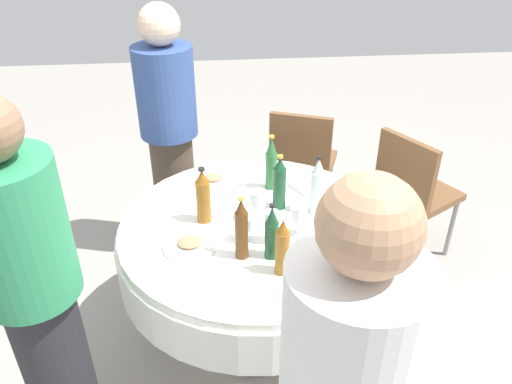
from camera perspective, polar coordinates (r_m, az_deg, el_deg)
name	(u,v)px	position (r m, az deg, el deg)	size (l,w,h in m)	color
ground_plane	(256,334)	(2.83, 0.00, -15.88)	(10.00, 10.00, 0.00)	gray
dining_table	(256,249)	(2.43, 0.00, -6.46)	(1.30, 1.30, 0.74)	white
bottle_amber_south	(203,197)	(2.30, -6.02, -0.53)	(0.07, 0.07, 0.28)	#8C5619
bottle_dark_green_mid	(280,184)	(2.39, 2.69, 0.95)	(0.06, 0.06, 0.28)	#194728
bottle_dark_green_east	(272,233)	(2.08, 1.81, -4.69)	(0.06, 0.06, 0.26)	#194728
bottle_clear_left	(317,187)	(2.37, 6.97, 0.60)	(0.06, 0.06, 0.30)	silver
bottle_green_near	(271,164)	(2.55, 1.74, 3.18)	(0.06, 0.06, 0.30)	#2D6B38
bottle_amber_inner	(282,247)	(1.99, 3.03, -6.32)	(0.06, 0.06, 0.27)	#8C5619
bottle_brown_right	(242,230)	(2.06, -1.65, -4.29)	(0.06, 0.06, 0.30)	#593314
wine_glass_left	(257,200)	(2.30, 0.16, -0.87)	(0.07, 0.07, 0.15)	white
wine_glass_near	(248,223)	(2.18, -0.95, -3.54)	(0.07, 0.07, 0.13)	white
wine_glass_inner	(299,215)	(2.22, 4.88, -2.58)	(0.08, 0.08, 0.15)	white
wine_glass_right	(272,221)	(2.16, 1.80, -3.31)	(0.06, 0.06, 0.16)	white
plate_far	(190,245)	(2.21, -7.54, -5.97)	(0.24, 0.24, 0.04)	white
plate_north	(213,180)	(2.67, -4.86, 1.41)	(0.21, 0.21, 0.04)	white
fork_mid	(362,236)	(2.31, 12.01, -4.86)	(0.18, 0.02, 0.01)	silver
fork_east	(155,214)	(2.44, -11.42, -2.52)	(0.18, 0.02, 0.01)	silver
knife_left	(348,269)	(2.11, 10.43, -8.62)	(0.18, 0.02, 0.01)	silver
folded_napkin	(308,185)	(2.62, 5.91, 0.81)	(0.15, 0.15, 0.02)	white
person_mid	(35,293)	(2.01, -23.81, -10.45)	(0.34, 0.34, 1.59)	#26262B
person_east	(170,133)	(3.05, -9.80, 6.64)	(0.34, 0.34, 1.57)	#4C3F33
chair_inner	(412,188)	(3.18, 17.34, 0.47)	(0.55, 0.55, 0.87)	brown
chair_right	(302,158)	(3.38, 5.27, 3.81)	(0.52, 0.52, 0.87)	brown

